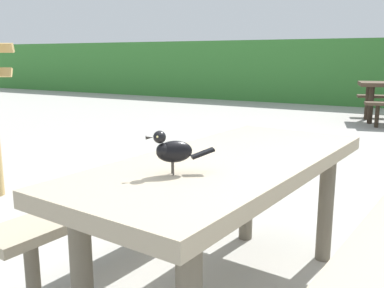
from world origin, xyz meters
name	(u,v)px	position (x,y,z in m)	size (l,w,h in m)	color
picnic_table_foreground	(228,194)	(-0.33, 0.24, 0.56)	(1.86, 1.89, 0.74)	gray
bird_grackle	(172,150)	(-0.41, -0.15, 0.84)	(0.23, 0.21, 0.18)	black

